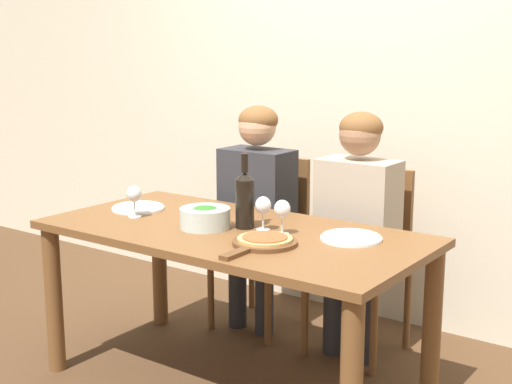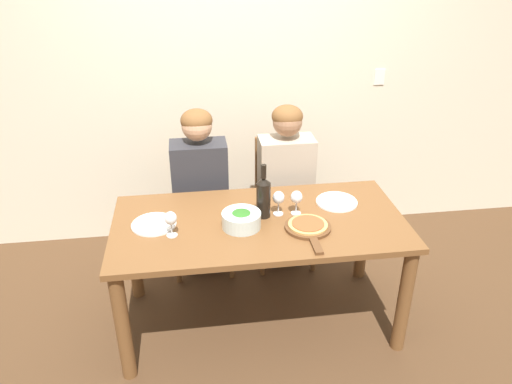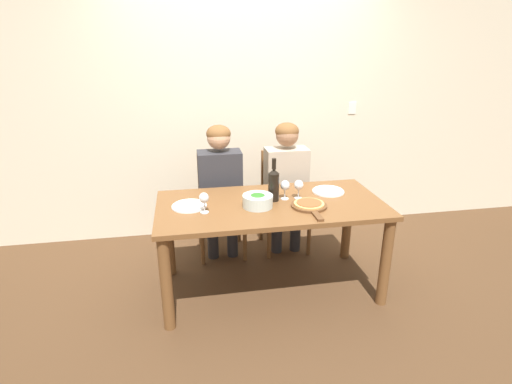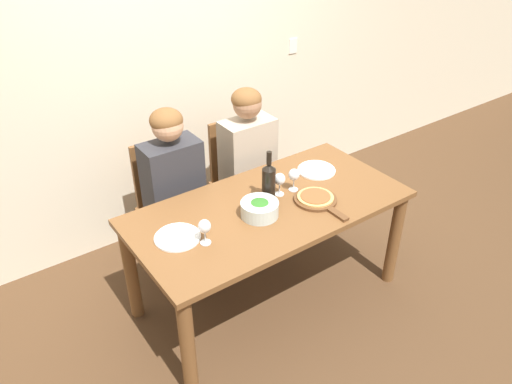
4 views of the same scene
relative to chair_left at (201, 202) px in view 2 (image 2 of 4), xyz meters
The scene contains 15 objects.
ground_plane 0.94m from the chair_left, 66.23° to the right, with size 40.00×40.00×0.00m, color #4C331E.
back_wall 1.02m from the chair_left, 54.70° to the left, with size 10.00×0.06×2.70m.
dining_table 0.81m from the chair_left, 66.23° to the right, with size 1.70×0.84×0.74m.
chair_left is the anchor object (origin of this frame).
chair_right 0.60m from the chair_left, ahead, with size 0.42×0.42×0.93m.
person_woman 0.26m from the chair_left, 90.00° to the right, with size 0.47×0.51×1.22m.
person_man 0.66m from the chair_left, 10.54° to the right, with size 0.47×0.51×1.22m.
wine_bottle 0.85m from the chair_left, 62.62° to the right, with size 0.08×0.08×0.33m.
broccoli_bowl 0.86m from the chair_left, 74.93° to the right, with size 0.22×0.22×0.10m.
dinner_plate_left 0.80m from the chair_left, 112.12° to the right, with size 0.26×0.26×0.02m.
dinner_plate_right 1.04m from the chair_left, 35.17° to the right, with size 0.26×0.26×0.02m.
pizza_on_board 1.07m from the chair_left, 56.06° to the right, with size 0.26×0.40×0.04m.
wine_glass_left 0.92m from the chair_left, 102.35° to the right, with size 0.07×0.07×0.15m.
wine_glass_right 0.94m from the chair_left, 51.09° to the right, with size 0.07×0.07×0.15m.
wine_glass_centre 0.88m from the chair_left, 56.52° to the right, with size 0.07×0.07×0.15m.
Camera 2 is at (-0.37, -2.48, 2.22)m, focal length 35.00 mm.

